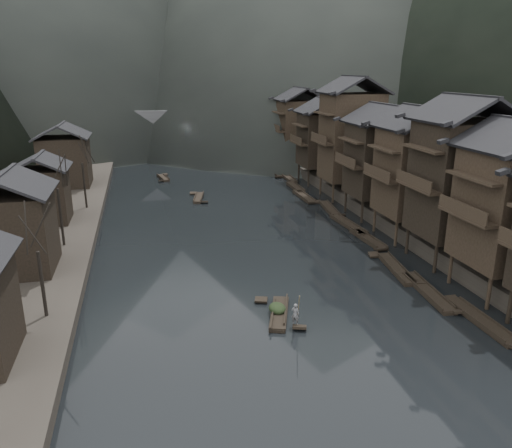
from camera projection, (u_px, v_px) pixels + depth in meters
name	position (u px, v px, depth m)	size (l,w,h in m)	color
water	(289.00, 308.00, 36.93)	(300.00, 300.00, 0.00)	black
right_bank	(425.00, 171.00, 81.32)	(40.00, 200.00, 1.80)	#2D2823
stilt_houses	(389.00, 144.00, 56.04)	(9.00, 67.60, 16.26)	black
left_houses	(35.00, 187.00, 49.55)	(8.10, 53.20, 8.73)	black
bare_trees	(61.00, 192.00, 43.44)	(3.91, 43.34, 7.82)	black
moored_sampans	(327.00, 211.00, 61.36)	(3.32, 66.20, 0.47)	black
midriver_boats	(180.00, 187.00, 73.36)	(6.03, 19.59, 0.44)	black
stone_bridge	(189.00, 128.00, 102.33)	(40.00, 6.00, 9.00)	#4C4C4F
hero_sampan	(279.00, 313.00, 35.78)	(2.70, 5.52, 0.44)	black
cargo_heap	(277.00, 304.00, 35.81)	(1.21, 1.59, 0.73)	black
boatman	(295.00, 311.00, 33.91)	(0.57, 0.37, 1.55)	slate
bamboo_pole	(299.00, 276.00, 33.19)	(0.06, 0.06, 4.64)	#8C7A51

